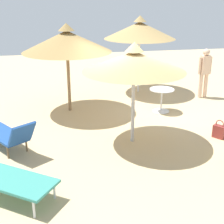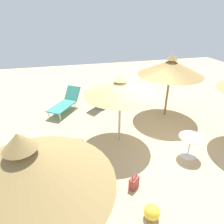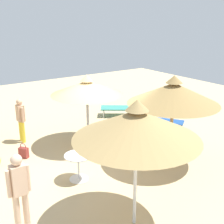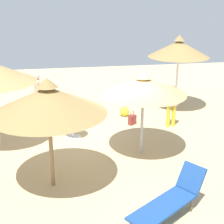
# 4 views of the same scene
# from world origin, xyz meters

# --- Properties ---
(ground) EXTENTS (24.00, 24.00, 0.10)m
(ground) POSITION_xyz_m (0.00, 0.00, -0.05)
(ground) COLOR tan
(parasol_umbrella_front) EXTENTS (2.40, 2.40, 2.45)m
(parasol_umbrella_front) POSITION_xyz_m (0.20, 0.88, 2.01)
(parasol_umbrella_front) COLOR #B2B2B7
(parasol_umbrella_front) RESTS_ON ground
(parasol_umbrella_far_left) EXTENTS (2.66, 2.66, 2.68)m
(parasol_umbrella_far_left) POSITION_xyz_m (1.58, -1.68, 2.16)
(parasol_umbrella_far_left) COLOR olive
(parasol_umbrella_far_left) RESTS_ON ground
(parasol_umbrella_far_right) EXTENTS (2.34, 2.34, 2.93)m
(parasol_umbrella_far_right) POSITION_xyz_m (-3.38, 3.20, 2.41)
(parasol_umbrella_far_right) COLOR white
(parasol_umbrella_far_right) RESTS_ON ground
(lounge_chair_back) EXTENTS (1.96, 1.68, 0.95)m
(lounge_chair_back) POSITION_xyz_m (3.07, 2.63, 0.45)
(lounge_chair_back) COLOR teal
(lounge_chair_back) RESTS_ON ground
(lounge_chair_near_left) EXTENTS (1.59, 1.96, 0.88)m
(lounge_chair_near_left) POSITION_xyz_m (3.21, 0.71, 0.40)
(lounge_chair_near_left) COLOR #1E478C
(lounge_chair_near_left) RESTS_ON ground
(person_standing_edge) EXTENTS (0.23, 0.49, 1.56)m
(person_standing_edge) POSITION_xyz_m (-1.61, 2.39, 0.89)
(person_standing_edge) COLOR yellow
(person_standing_edge) RESTS_ON ground
(handbag) EXTENTS (0.30, 0.33, 0.49)m
(handbag) POSITION_xyz_m (-2.01, 1.11, 0.18)
(handbag) COLOR maroon
(handbag) RESTS_ON ground
(side_table_round) EXTENTS (0.75, 0.75, 0.73)m
(side_table_round) POSITION_xyz_m (-1.21, -1.03, 0.50)
(side_table_round) COLOR silver
(side_table_round) RESTS_ON ground
(beach_ball) EXTENTS (0.36, 0.36, 0.36)m
(beach_ball) POSITION_xyz_m (-2.92, 1.02, 0.18)
(beach_ball) COLOR yellow
(beach_ball) RESTS_ON ground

